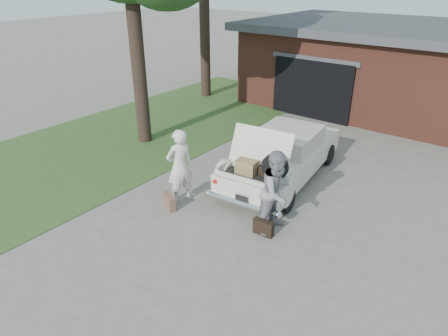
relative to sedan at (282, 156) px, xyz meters
The scene contains 8 objects.
ground 2.93m from the sedan, 95.37° to the right, with size 90.00×90.00×0.00m, color gray.
grass_strip 5.81m from the sedan, behind, with size 6.00×16.00×0.02m, color #2D4C1E.
house 8.72m from the sedan, 85.26° to the left, with size 12.80×7.80×3.30m.
sedan is the anchor object (origin of this frame).
woman_left 2.91m from the sedan, 117.99° to the right, with size 0.69×0.45×1.88m, color white.
woman_right 2.47m from the sedan, 62.66° to the right, with size 0.91×0.71×1.87m, color gray.
suitcase_left 3.33m from the sedan, 113.92° to the right, with size 0.46×0.15×0.36m, color brown.
suitcase_right 2.78m from the sedan, 67.59° to the right, with size 0.46×0.15×0.35m, color black.
Camera 1 is at (5.02, -5.87, 5.14)m, focal length 32.00 mm.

